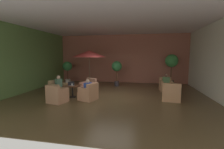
{
  "coord_description": "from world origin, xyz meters",
  "views": [
    {
      "loc": [
        1.58,
        -7.86,
        2.13
      ],
      "look_at": [
        0.0,
        0.46,
        1.11
      ],
      "focal_mm": 24.87,
      "sensor_mm": 36.0,
      "label": 1
    }
  ],
  "objects_px": {
    "patio_umbrella_tall_red": "(89,54)",
    "iced_drink_cup": "(72,84)",
    "armchair_front_left_west": "(57,96)",
    "potted_tree_left_corner": "(172,63)",
    "armchair_front_right_north": "(171,94)",
    "open_laptop": "(71,84)",
    "potted_tree_mid_right": "(67,68)",
    "armchair_front_left_east": "(88,88)",
    "armchair_front_left_north": "(89,94)",
    "cafe_table_front_left": "(72,88)",
    "cafe_table_front_right": "(170,87)",
    "patron_blue_shirt": "(88,87)",
    "patron_by_window": "(59,82)",
    "armchair_front_right_east": "(166,86)",
    "patron_with_friend": "(166,80)",
    "armchair_front_left_south": "(58,89)",
    "potted_tree_mid_left": "(117,68)"
  },
  "relations": [
    {
      "from": "patron_by_window",
      "to": "armchair_front_left_north",
      "type": "bearing_deg",
      "value": -20.19
    },
    {
      "from": "potted_tree_mid_right",
      "to": "open_laptop",
      "type": "xyz_separation_m",
      "value": [
        1.98,
        -3.55,
        -0.52
      ]
    },
    {
      "from": "potted_tree_mid_left",
      "to": "patron_blue_shirt",
      "type": "bearing_deg",
      "value": -102.43
    },
    {
      "from": "iced_drink_cup",
      "to": "patron_blue_shirt",
      "type": "bearing_deg",
      "value": -18.06
    },
    {
      "from": "potted_tree_left_corner",
      "to": "patron_blue_shirt",
      "type": "xyz_separation_m",
      "value": [
        -4.6,
        -4.46,
        -0.98
      ]
    },
    {
      "from": "patron_with_friend",
      "to": "iced_drink_cup",
      "type": "relative_size",
      "value": 5.75
    },
    {
      "from": "armchair_front_left_east",
      "to": "armchair_front_right_east",
      "type": "xyz_separation_m",
      "value": [
        4.48,
        1.53,
        -0.02
      ]
    },
    {
      "from": "patio_umbrella_tall_red",
      "to": "iced_drink_cup",
      "type": "distance_m",
      "value": 3.09
    },
    {
      "from": "patron_by_window",
      "to": "patron_with_friend",
      "type": "height_order",
      "value": "patron_by_window"
    },
    {
      "from": "potted_tree_left_corner",
      "to": "patron_by_window",
      "type": "distance_m",
      "value": 7.6
    },
    {
      "from": "patron_by_window",
      "to": "armchair_front_right_north",
      "type": "bearing_deg",
      "value": -1.24
    },
    {
      "from": "armchair_front_left_north",
      "to": "open_laptop",
      "type": "height_order",
      "value": "armchair_front_left_north"
    },
    {
      "from": "patio_umbrella_tall_red",
      "to": "potted_tree_mid_right",
      "type": "height_order",
      "value": "patio_umbrella_tall_red"
    },
    {
      "from": "cafe_table_front_left",
      "to": "patron_by_window",
      "type": "xyz_separation_m",
      "value": [
        -0.98,
        0.36,
        0.21
      ]
    },
    {
      "from": "open_laptop",
      "to": "armchair_front_right_east",
      "type": "bearing_deg",
      "value": 26.38
    },
    {
      "from": "armchair_front_left_west",
      "to": "potted_tree_left_corner",
      "type": "height_order",
      "value": "potted_tree_left_corner"
    },
    {
      "from": "cafe_table_front_right",
      "to": "patron_blue_shirt",
      "type": "relative_size",
      "value": 1.11
    },
    {
      "from": "armchair_front_left_north",
      "to": "potted_tree_mid_right",
      "type": "distance_m",
      "value": 5.02
    },
    {
      "from": "armchair_front_right_east",
      "to": "cafe_table_front_left",
      "type": "bearing_deg",
      "value": -153.67
    },
    {
      "from": "patio_umbrella_tall_red",
      "to": "patron_with_friend",
      "type": "relative_size",
      "value": 3.94
    },
    {
      "from": "cafe_table_front_left",
      "to": "patron_by_window",
      "type": "distance_m",
      "value": 1.06
    },
    {
      "from": "cafe_table_front_right",
      "to": "potted_tree_left_corner",
      "type": "distance_m",
      "value": 3.03
    },
    {
      "from": "cafe_table_front_left",
      "to": "armchair_front_left_north",
      "type": "distance_m",
      "value": 1.1
    },
    {
      "from": "potted_tree_mid_left",
      "to": "patron_with_friend",
      "type": "distance_m",
      "value": 3.4
    },
    {
      "from": "armchair_front_left_west",
      "to": "patron_blue_shirt",
      "type": "relative_size",
      "value": 1.51
    },
    {
      "from": "armchair_front_left_east",
      "to": "patio_umbrella_tall_red",
      "type": "bearing_deg",
      "value": 106.01
    },
    {
      "from": "potted_tree_mid_left",
      "to": "patron_blue_shirt",
      "type": "relative_size",
      "value": 2.9
    },
    {
      "from": "cafe_table_front_left",
      "to": "potted_tree_mid_right",
      "type": "bearing_deg",
      "value": 119.82
    },
    {
      "from": "armchair_front_left_south",
      "to": "iced_drink_cup",
      "type": "relative_size",
      "value": 9.12
    },
    {
      "from": "armchair_front_left_east",
      "to": "patron_blue_shirt",
      "type": "height_order",
      "value": "patron_blue_shirt"
    },
    {
      "from": "patio_umbrella_tall_red",
      "to": "iced_drink_cup",
      "type": "xyz_separation_m",
      "value": [
        -0.04,
        -2.65,
        -1.59
      ]
    },
    {
      "from": "armchair_front_left_west",
      "to": "open_laptop",
      "type": "distance_m",
      "value": 1.1
    },
    {
      "from": "patio_umbrella_tall_red",
      "to": "potted_tree_left_corner",
      "type": "distance_m",
      "value": 5.76
    },
    {
      "from": "armchair_front_right_north",
      "to": "open_laptop",
      "type": "height_order",
      "value": "armchair_front_right_north"
    },
    {
      "from": "armchair_front_left_north",
      "to": "patio_umbrella_tall_red",
      "type": "distance_m",
      "value": 3.69
    },
    {
      "from": "armchair_front_right_east",
      "to": "potted_tree_mid_right",
      "type": "xyz_separation_m",
      "value": [
        -7.02,
        1.05,
        0.89
      ]
    },
    {
      "from": "cafe_table_front_left",
      "to": "armchair_front_right_north",
      "type": "bearing_deg",
      "value": 2.68
    },
    {
      "from": "armchair_front_left_north",
      "to": "iced_drink_cup",
      "type": "bearing_deg",
      "value": 161.85
    },
    {
      "from": "potted_tree_left_corner",
      "to": "armchair_front_left_south",
      "type": "bearing_deg",
      "value": -150.49
    },
    {
      "from": "armchair_front_right_north",
      "to": "patron_blue_shirt",
      "type": "height_order",
      "value": "patron_blue_shirt"
    },
    {
      "from": "armchair_front_left_west",
      "to": "potted_tree_left_corner",
      "type": "xyz_separation_m",
      "value": [
        5.85,
        5.14,
        1.32
      ]
    },
    {
      "from": "armchair_front_left_south",
      "to": "armchair_front_right_north",
      "type": "height_order",
      "value": "armchair_front_right_north"
    },
    {
      "from": "armchair_front_left_east",
      "to": "potted_tree_mid_right",
      "type": "bearing_deg",
      "value": 134.61
    },
    {
      "from": "cafe_table_front_right",
      "to": "armchair_front_right_east",
      "type": "xyz_separation_m",
      "value": [
        -0.06,
        1.13,
        -0.16
      ]
    },
    {
      "from": "armchair_front_right_north",
      "to": "iced_drink_cup",
      "type": "height_order",
      "value": "armchair_front_right_north"
    },
    {
      "from": "patio_umbrella_tall_red",
      "to": "open_laptop",
      "type": "relative_size",
      "value": 6.74
    },
    {
      "from": "armchair_front_left_south",
      "to": "patron_by_window",
      "type": "relative_size",
      "value": 1.54
    },
    {
      "from": "potted_tree_left_corner",
      "to": "patron_blue_shirt",
      "type": "distance_m",
      "value": 6.48
    },
    {
      "from": "armchair_front_left_west",
      "to": "armchair_front_right_north",
      "type": "relative_size",
      "value": 1.04
    },
    {
      "from": "cafe_table_front_right",
      "to": "armchair_front_right_east",
      "type": "relative_size",
      "value": 0.81
    }
  ]
}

